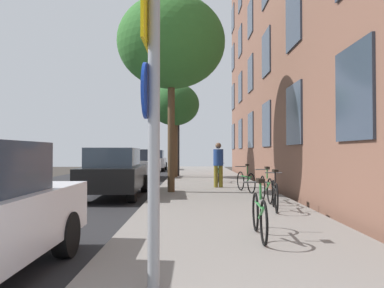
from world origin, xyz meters
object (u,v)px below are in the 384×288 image
sign_post (153,105)px  car_3 (155,160)px  car_1 (116,172)px  bicycle_1 (276,194)px  pedestrian_0 (219,162)px  bicycle_2 (267,188)px  traffic_light (178,131)px  bicycle_4 (220,174)px  car_2 (141,164)px  tree_far (175,105)px  bicycle_3 (247,181)px  tree_near (172,43)px  bicycle_0 (260,214)px

sign_post → car_3: bearing=95.9°
sign_post → car_1: size_ratio=0.73×
bicycle_1 → pedestrian_0: bearing=99.6°
sign_post → bicycle_2: bearing=69.6°
traffic_light → bicycle_4: (2.12, -4.31, -2.20)m
bicycle_2 → car_2: size_ratio=0.39×
tree_far → car_1: (-1.58, -8.08, -3.22)m
car_3 → bicycle_3: bearing=-73.2°
bicycle_3 → car_3: 16.81m
tree_near → car_3: 16.85m
bicycle_3 → sign_post: bearing=-104.0°
tree_far → pedestrian_0: 6.87m
traffic_light → tree_near: 8.85m
bicycle_4 → pedestrian_0: 2.61m
sign_post → bicycle_3: (2.27, 9.13, -1.48)m
bicycle_0 → car_1: bearing=120.3°
tree_near → bicycle_0: size_ratio=4.05×
bicycle_1 → pedestrian_0: pedestrian_0 is taller
bicycle_1 → bicycle_4: size_ratio=0.95×
bicycle_4 → pedestrian_0: bearing=-94.7°
bicycle_2 → car_1: car_1 is taller
tree_far → car_3: 9.40m
tree_far → bicycle_4: 5.37m
tree_far → bicycle_1: tree_far is taller
bicycle_1 → car_1: bearing=143.2°
sign_post → traffic_light: 17.60m
traffic_light → tree_far: (-0.09, -0.95, 1.37)m
bicycle_3 → bicycle_4: size_ratio=0.96×
car_2 → traffic_light: bearing=18.8°
tree_far → bicycle_2: bearing=-73.1°
tree_far → bicycle_2: 11.04m
sign_post → bicycle_3: 9.52m
bicycle_0 → car_3: 23.26m
bicycle_4 → car_3: 12.68m
traffic_light → bicycle_0: bearing=-82.6°
bicycle_2 → car_3: 19.27m
tree_near → car_2: 9.21m
car_1 → tree_far: bearing=78.9°
tree_near → car_1: 4.86m
tree_far → pedestrian_0: size_ratio=2.97×
bicycle_2 → car_3: car_3 is taller
sign_post → pedestrian_0: sign_post is taller
tree_near → traffic_light: bearing=91.1°
bicycle_0 → bicycle_1: size_ratio=1.02×
traffic_light → car_2: traffic_light is taller
tree_far → bicycle_0: tree_far is taller
car_1 → car_2: size_ratio=1.03×
bicycle_0 → bicycle_2: bearing=77.2°
bicycle_2 → pedestrian_0: pedestrian_0 is taller
tree_near → car_3: bearing=98.0°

